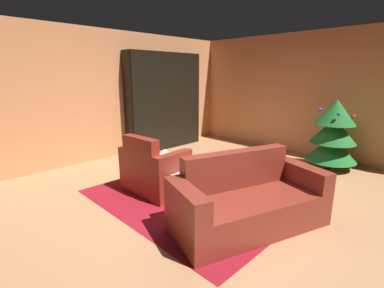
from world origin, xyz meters
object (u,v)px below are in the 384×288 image
(decorated_tree, at_px, (333,133))
(armchair_red, at_px, (154,172))
(coffee_table, at_px, (188,172))
(book_stack_on_table, at_px, (185,165))
(bookshelf_unit, at_px, (170,102))
(couch_red, at_px, (247,202))
(bottle_on_table, at_px, (190,159))

(decorated_tree, bearing_deg, armchair_red, -115.96)
(coffee_table, bearing_deg, book_stack_on_table, -145.12)
(bookshelf_unit, bearing_deg, coffee_table, -35.29)
(book_stack_on_table, relative_size, decorated_tree, 0.15)
(bookshelf_unit, xyz_separation_m, couch_red, (3.55, -1.83, -0.83))
(bottle_on_table, bearing_deg, couch_red, -11.64)
(armchair_red, bearing_deg, bookshelf_unit, 134.31)
(couch_red, relative_size, decorated_tree, 1.50)
(bookshelf_unit, height_order, book_stack_on_table, bookshelf_unit)
(bookshelf_unit, height_order, coffee_table, bookshelf_unit)
(bookshelf_unit, height_order, bottle_on_table, bookshelf_unit)
(decorated_tree, bearing_deg, couch_red, -88.52)
(armchair_red, height_order, book_stack_on_table, armchair_red)
(decorated_tree, bearing_deg, book_stack_on_table, -110.79)
(bookshelf_unit, height_order, decorated_tree, bookshelf_unit)
(bottle_on_table, bearing_deg, coffee_table, -52.09)
(couch_red, height_order, book_stack_on_table, couch_red)
(couch_red, xyz_separation_m, coffee_table, (-1.12, 0.10, 0.07))
(couch_red, xyz_separation_m, bottle_on_table, (-1.23, 0.25, 0.22))
(bookshelf_unit, xyz_separation_m, armchair_red, (1.96, -2.00, -0.80))
(couch_red, distance_m, book_stack_on_table, 1.18)
(couch_red, bearing_deg, coffee_table, 174.66)
(coffee_table, height_order, book_stack_on_table, book_stack_on_table)
(bookshelf_unit, relative_size, bottle_on_table, 8.47)
(armchair_red, xyz_separation_m, book_stack_on_table, (0.43, 0.25, 0.15))
(bottle_on_table, relative_size, decorated_tree, 0.20)
(armchair_red, relative_size, coffee_table, 1.42)
(couch_red, bearing_deg, book_stack_on_table, 176.53)
(armchair_red, relative_size, bottle_on_table, 3.65)
(couch_red, xyz_separation_m, decorated_tree, (-0.08, 2.94, 0.39))
(armchair_red, distance_m, book_stack_on_table, 0.52)
(bookshelf_unit, relative_size, coffee_table, 3.29)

